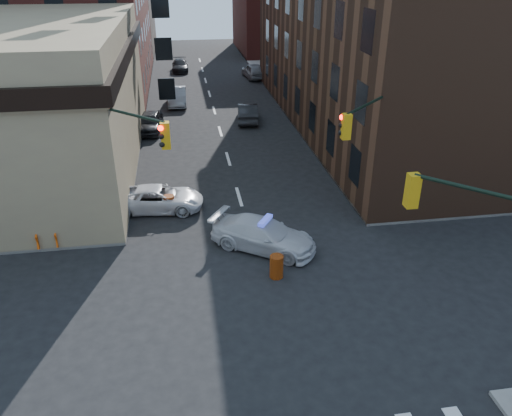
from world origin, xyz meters
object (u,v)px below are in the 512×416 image
object	(u,v)px
parked_car_wnear	(150,122)
pedestrian_a	(118,200)
parked_car_wfar	(177,96)
barrel_road	(277,266)
parked_car_enear	(248,112)
barrel_bank	(169,205)
barricade_nw_a	(48,239)
police_car	(264,235)
pickup	(158,198)

from	to	relation	value
parked_car_wnear	pedestrian_a	size ratio (longest dim) A/B	2.50
parked_car_wfar	barrel_road	world-z (taller)	parked_car_wfar
parked_car_wnear	parked_car_enear	bearing A→B (deg)	16.64
parked_car_wnear	barrel_bank	world-z (taller)	parked_car_wnear
parked_car_wfar	barrel_bank	bearing A→B (deg)	-90.99
parked_car_wnear	barrel_bank	xyz separation A→B (m)	(1.47, -14.30, -0.23)
barricade_nw_a	pedestrian_a	bearing A→B (deg)	39.20
police_car	barricade_nw_a	world-z (taller)	police_car
parked_car_enear	pedestrian_a	distance (m)	18.31
parked_car_wfar	pedestrian_a	bearing A→B (deg)	-97.66
parked_car_wfar	parked_car_wnear	bearing A→B (deg)	-105.23
parked_car_enear	pickup	bearing A→B (deg)	71.61
parked_car_enear	pedestrian_a	bearing A→B (deg)	66.73
barrel_road	barricade_nw_a	xyz separation A→B (m)	(-10.10, 3.84, 0.05)
pickup	pedestrian_a	xyz separation A→B (m)	(-2.01, -0.65, 0.37)
pickup	pedestrian_a	size ratio (longest dim) A/B	2.72
parked_car_wnear	parked_car_enear	distance (m)	8.03
pickup	parked_car_enear	size ratio (longest dim) A/B	1.06
police_car	parked_car_wnear	size ratio (longest dim) A/B	1.13
pickup	pedestrian_a	bearing A→B (deg)	114.68
parked_car_enear	barrel_bank	xyz separation A→B (m)	(-6.41, -15.84, -0.22)
police_car	barrel_bank	world-z (taller)	police_car
barricade_nw_a	pickup	bearing A→B (deg)	30.98
police_car	barrel_bank	distance (m)	6.09
parked_car_wfar	barricade_nw_a	world-z (taller)	parked_car_wfar
pedestrian_a	barrel_road	size ratio (longest dim) A/B	1.70
parked_car_wnear	barrel_road	size ratio (longest dim) A/B	4.27
pickup	barrel_bank	distance (m)	0.81
pedestrian_a	barrel_road	world-z (taller)	pedestrian_a
barrel_bank	pickup	bearing A→B (deg)	136.04
pickup	barrel_road	world-z (taller)	pickup
parked_car_wnear	barricade_nw_a	bearing A→B (deg)	-97.98
parked_car_wnear	pickup	bearing A→B (deg)	-80.72
police_car	parked_car_enear	size ratio (longest dim) A/B	1.10
pickup	barricade_nw_a	bearing A→B (deg)	130.51
pickup	parked_car_wfar	distance (m)	21.40
parked_car_wfar	barricade_nw_a	bearing A→B (deg)	-103.43
parked_car_wnear	barrel_bank	bearing A→B (deg)	-78.57
barrel_road	barrel_bank	size ratio (longest dim) A/B	0.99
barrel_bank	parked_car_enear	bearing A→B (deg)	67.97
police_car	parked_car_wnear	distance (m)	19.45
barrel_road	parked_car_enear	bearing A→B (deg)	85.18
police_car	pickup	bearing A→B (deg)	78.85
pedestrian_a	barrel_road	distance (m)	9.68
parked_car_wfar	parked_car_enear	world-z (taller)	parked_car_wfar
pickup	barrel_bank	world-z (taller)	pickup
barrel_road	barricade_nw_a	size ratio (longest dim) A/B	0.93
parked_car_wnear	barrel_bank	distance (m)	14.38
parked_car_wfar	parked_car_enear	bearing A→B (deg)	-45.96
barrel_bank	barricade_nw_a	xyz separation A→B (m)	(-5.59, -2.80, 0.05)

